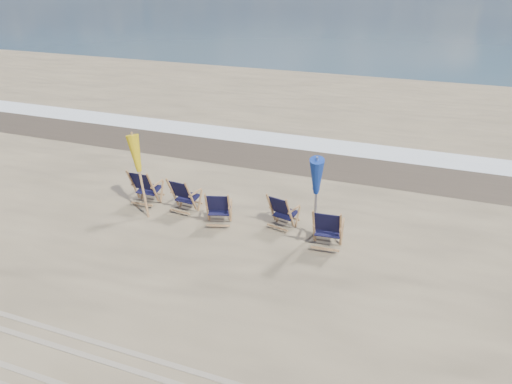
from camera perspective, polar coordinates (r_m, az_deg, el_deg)
surf_foam at (r=16.64m, az=7.65°, el=5.34°), size 200.00×1.40×0.01m
wet_sand_strip at (r=15.27m, az=6.26°, el=3.63°), size 200.00×2.60×0.00m
beach_chair_0 at (r=12.27m, az=-11.70°, el=0.33°), size 0.64×0.72×0.98m
beach_chair_1 at (r=11.73m, az=-7.46°, el=-0.67°), size 0.66×0.73×0.93m
beach_chair_2 at (r=11.14m, az=-3.07°, el=-1.98°), size 0.74×0.79×0.90m
beach_chair_3 at (r=10.94m, az=3.89°, el=-2.59°), size 0.69×0.75×0.88m
beach_chair_4 at (r=10.29m, az=9.64°, el=-4.44°), size 0.69×0.76×0.99m
umbrella_yellow at (r=11.63m, az=-13.24°, el=3.80°), size 0.30×0.30×1.94m
umbrella_blue at (r=10.19m, az=7.02°, el=2.00°), size 0.30×0.30×2.06m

